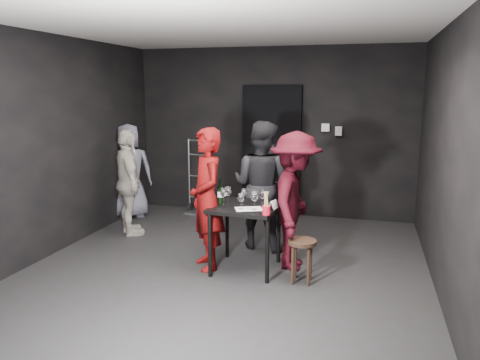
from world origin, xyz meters
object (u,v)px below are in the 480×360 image
(stool, at_px, (302,250))
(bystander_grey, at_px, (129,171))
(hand_truck, at_px, (199,200))
(server_red, at_px, (207,194))
(wine_bottle, at_px, (220,194))
(bystander_cream, at_px, (129,183))
(breadstick_cup, at_px, (266,204))
(woman_black, at_px, (261,179))
(man_maroon, at_px, (295,197))
(tasting_table, at_px, (246,214))

(stool, distance_m, bystander_grey, 3.58)
(hand_truck, relative_size, server_red, 0.70)
(stool, xyz_separation_m, wine_bottle, (-0.98, 0.22, 0.50))
(server_red, height_order, bystander_cream, server_red)
(bystander_grey, relative_size, breadstick_cup, 5.79)
(woman_black, distance_m, breadstick_cup, 1.18)
(man_maroon, bearing_deg, woman_black, 40.96)
(bystander_grey, bearing_deg, breadstick_cup, 108.37)
(stool, relative_size, woman_black, 0.26)
(hand_truck, distance_m, wine_bottle, 2.51)
(wine_bottle, bearing_deg, tasting_table, -3.60)
(stool, xyz_separation_m, woman_black, (-0.68, 1.03, 0.54))
(stool, relative_size, breadstick_cup, 1.80)
(stool, relative_size, bystander_grey, 0.31)
(hand_truck, xyz_separation_m, server_red, (0.94, -2.25, 0.65))
(woman_black, relative_size, wine_bottle, 6.33)
(wine_bottle, bearing_deg, server_red, -153.49)
(hand_truck, height_order, tasting_table, hand_truck)
(woman_black, xyz_separation_m, wine_bottle, (-0.29, -0.80, -0.04))
(bystander_grey, xyz_separation_m, wine_bottle, (2.06, -1.65, 0.10))
(woman_black, xyz_separation_m, breadstick_cup, (0.31, -1.13, -0.04))
(man_maroon, relative_size, breadstick_cup, 6.33)
(bystander_cream, bearing_deg, hand_truck, -61.56)
(woman_black, xyz_separation_m, bystander_grey, (-2.35, 0.84, -0.15))
(tasting_table, xyz_separation_m, woman_black, (-0.01, 0.82, 0.25))
(stool, distance_m, server_red, 1.24)
(tasting_table, height_order, stool, tasting_table)
(stool, height_order, breadstick_cup, breadstick_cup)
(stool, bearing_deg, woman_black, 123.64)
(tasting_table, bearing_deg, server_red, -173.46)
(wine_bottle, height_order, breadstick_cup, wine_bottle)
(breadstick_cup, bearing_deg, woman_black, 105.50)
(tasting_table, relative_size, wine_bottle, 2.63)
(server_red, distance_m, breadstick_cup, 0.79)
(server_red, distance_m, bystander_grey, 2.57)
(stool, xyz_separation_m, bystander_cream, (-2.59, 1.03, 0.38))
(stool, height_order, bystander_grey, bystander_grey)
(bystander_cream, height_order, breadstick_cup, bystander_cream)
(bystander_cream, relative_size, wine_bottle, 5.20)
(tasting_table, distance_m, server_red, 0.50)
(hand_truck, bearing_deg, breadstick_cup, -48.48)
(tasting_table, distance_m, bystander_grey, 2.89)
(bystander_cream, bearing_deg, woman_black, -130.48)
(tasting_table, distance_m, wine_bottle, 0.37)
(tasting_table, height_order, bystander_grey, bystander_grey)
(breadstick_cup, bearing_deg, hand_truck, 123.91)
(server_red, bearing_deg, bystander_cream, -157.01)
(breadstick_cup, bearing_deg, bystander_grey, 143.43)
(server_red, relative_size, bystander_cream, 1.18)
(stool, xyz_separation_m, bystander_grey, (-3.03, 1.87, 0.40))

